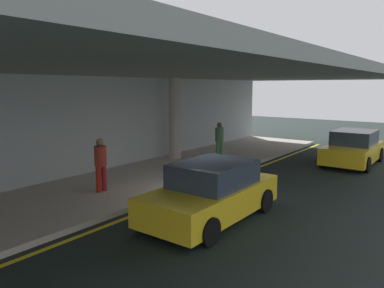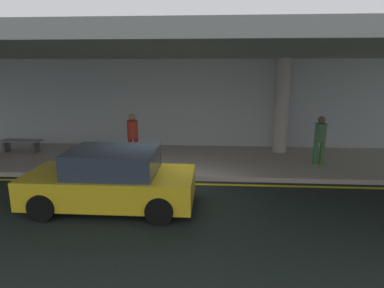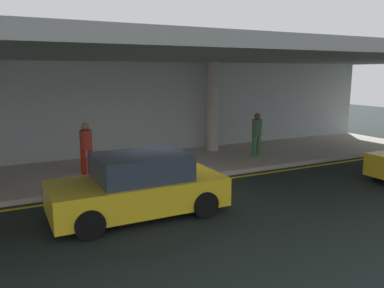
{
  "view_description": "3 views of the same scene",
  "coord_description": "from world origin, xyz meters",
  "px_view_note": "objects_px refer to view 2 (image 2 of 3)",
  "views": [
    {
      "loc": [
        -8.67,
        -6.13,
        3.4
      ],
      "look_at": [
        1.83,
        1.77,
        1.33
      ],
      "focal_mm": 34.06,
      "sensor_mm": 36.0,
      "label": 1
    },
    {
      "loc": [
        1.36,
        -8.67,
        3.4
      ],
      "look_at": [
        0.62,
        2.52,
        0.83
      ],
      "focal_mm": 30.76,
      "sensor_mm": 36.0,
      "label": 2
    },
    {
      "loc": [
        -4.05,
        -9.63,
        3.4
      ],
      "look_at": [
        1.99,
        2.26,
        0.93
      ],
      "focal_mm": 36.43,
      "sensor_mm": 36.0,
      "label": 3
    }
  ],
  "objects_px": {
    "bench_metal": "(21,143)",
    "traveler_with_luggage": "(133,134)",
    "support_column_left_mid": "(281,106)",
    "car_yellow_taxi": "(112,180)",
    "person_waiting_for_ride": "(320,137)"
  },
  "relations": [
    {
      "from": "bench_metal",
      "to": "traveler_with_luggage",
      "type": "bearing_deg",
      "value": -10.11
    },
    {
      "from": "car_yellow_taxi",
      "to": "bench_metal",
      "type": "xyz_separation_m",
      "value": [
        -5.18,
        4.74,
        -0.21
      ]
    },
    {
      "from": "support_column_left_mid",
      "to": "bench_metal",
      "type": "relative_size",
      "value": 2.28
    },
    {
      "from": "car_yellow_taxi",
      "to": "person_waiting_for_ride",
      "type": "height_order",
      "value": "person_waiting_for_ride"
    },
    {
      "from": "car_yellow_taxi",
      "to": "person_waiting_for_ride",
      "type": "xyz_separation_m",
      "value": [
        6.15,
        3.73,
        0.4
      ]
    },
    {
      "from": "car_yellow_taxi",
      "to": "bench_metal",
      "type": "distance_m",
      "value": 7.02
    },
    {
      "from": "person_waiting_for_ride",
      "to": "bench_metal",
      "type": "xyz_separation_m",
      "value": [
        -11.33,
        1.0,
        -0.61
      ]
    },
    {
      "from": "support_column_left_mid",
      "to": "person_waiting_for_ride",
      "type": "bearing_deg",
      "value": -59.74
    },
    {
      "from": "support_column_left_mid",
      "to": "bench_metal",
      "type": "bearing_deg",
      "value": -175.88
    },
    {
      "from": "car_yellow_taxi",
      "to": "traveler_with_luggage",
      "type": "distance_m",
      "value": 3.93
    },
    {
      "from": "person_waiting_for_ride",
      "to": "bench_metal",
      "type": "relative_size",
      "value": 1.05
    },
    {
      "from": "support_column_left_mid",
      "to": "person_waiting_for_ride",
      "type": "height_order",
      "value": "support_column_left_mid"
    },
    {
      "from": "bench_metal",
      "to": "support_column_left_mid",
      "type": "bearing_deg",
      "value": 4.12
    },
    {
      "from": "car_yellow_taxi",
      "to": "person_waiting_for_ride",
      "type": "distance_m",
      "value": 7.21
    },
    {
      "from": "support_column_left_mid",
      "to": "car_yellow_taxi",
      "type": "distance_m",
      "value": 7.61
    }
  ]
}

